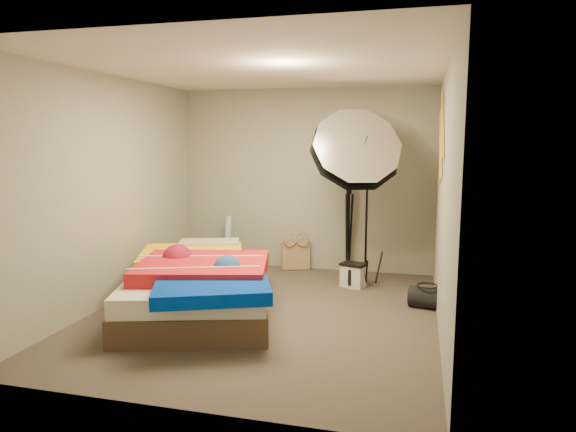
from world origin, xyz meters
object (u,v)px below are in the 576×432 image
(photo_umbrella, at_px, (355,153))
(camera_tripod, at_px, (348,223))
(wrapping_roll, at_px, (228,242))
(camera_case, at_px, (353,276))
(duffel_bag, at_px, (427,298))
(bed, at_px, (201,284))
(tote_bag, at_px, (296,255))

(photo_umbrella, distance_m, camera_tripod, 1.19)
(wrapping_roll, distance_m, camera_tripod, 1.73)
(camera_case, bearing_deg, camera_tripod, 122.94)
(photo_umbrella, height_order, camera_tripod, photo_umbrella)
(camera_tripod, bearing_deg, duffel_bag, -50.95)
(wrapping_roll, distance_m, duffel_bag, 2.97)
(camera_case, distance_m, duffel_bag, 1.07)
(bed, bearing_deg, camera_case, 43.02)
(wrapping_roll, xyz_separation_m, camera_tripod, (1.69, 0.13, 0.32))
(duffel_bag, bearing_deg, wrapping_roll, 167.93)
(bed, bearing_deg, tote_bag, 75.10)
(photo_umbrella, bearing_deg, duffel_bag, -34.48)
(wrapping_roll, height_order, camera_tripod, camera_tripod)
(tote_bag, height_order, camera_case, tote_bag)
(tote_bag, bearing_deg, duffel_bag, -54.45)
(duffel_bag, distance_m, bed, 2.43)
(duffel_bag, relative_size, photo_umbrella, 0.16)
(tote_bag, relative_size, wrapping_roll, 0.53)
(duffel_bag, bearing_deg, camera_tripod, 139.77)
(duffel_bag, xyz_separation_m, photo_umbrella, (-0.88, 0.61, 1.54))
(photo_umbrella, bearing_deg, camera_case, 40.49)
(camera_tripod, bearing_deg, wrapping_roll, -175.61)
(camera_case, relative_size, duffel_bag, 0.74)
(tote_bag, xyz_separation_m, photo_umbrella, (0.89, -0.69, 1.46))
(wrapping_roll, height_order, camera_case, wrapping_roll)
(tote_bag, relative_size, duffel_bag, 1.04)
(photo_umbrella, relative_size, camera_tripod, 1.93)
(bed, height_order, photo_umbrella, photo_umbrella)
(tote_bag, bearing_deg, wrapping_roll, 170.89)
(camera_case, distance_m, photo_umbrella, 1.51)
(tote_bag, xyz_separation_m, wrapping_roll, (-0.96, -0.15, 0.18))
(wrapping_roll, height_order, duffel_bag, wrapping_roll)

